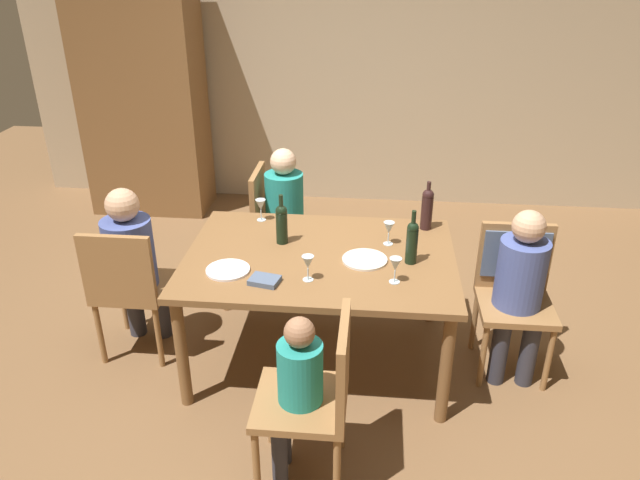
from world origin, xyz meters
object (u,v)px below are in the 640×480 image
object	(u,v)px
person_man_bearded	(132,258)
armoire_cabinet	(143,99)
wine_bottle_short_olive	(427,208)
dining_table	(320,267)
chair_right_end	(515,277)
person_man_guest	(288,207)
wine_bottle_dark_red	(282,223)
chair_near	(319,391)
person_woman_host	(520,284)
wine_glass_near_left	(308,263)
person_child_small	(295,385)
wine_glass_far	(395,265)
dinner_plate_guest_left	(228,270)
wine_glass_centre	(389,229)
chair_far_left	(274,219)
dinner_plate_host	(365,260)
wine_bottle_tall_green	(412,241)
chair_left_end	(128,284)
wine_glass_near_right	(261,206)

from	to	relation	value
person_man_bearded	armoire_cabinet	bearing A→B (deg)	107.37
armoire_cabinet	wine_bottle_short_olive	world-z (taller)	armoire_cabinet
dining_table	chair_right_end	distance (m)	1.19
person_man_guest	wine_bottle_dark_red	xyz separation A→B (m)	(0.09, -0.81, 0.25)
chair_near	person_woman_host	bearing A→B (deg)	-49.67
chair_near	wine_glass_near_left	xyz separation A→B (m)	(-0.12, 0.66, 0.32)
person_child_small	wine_bottle_short_olive	bearing A→B (deg)	-25.82
person_woman_host	wine_glass_far	xyz separation A→B (m)	(-0.75, -0.25, 0.22)
dinner_plate_guest_left	wine_glass_centre	bearing A→B (deg)	25.30
chair_far_left	dinner_plate_host	distance (m)	1.25
person_woman_host	person_man_bearded	world-z (taller)	person_man_bearded
wine_bottle_tall_green	dining_table	bearing A→B (deg)	175.64
chair_left_end	person_man_guest	world-z (taller)	person_man_guest
wine_glass_near_left	dinner_plate_host	distance (m)	0.41
armoire_cabinet	wine_glass_far	size ratio (longest dim) A/B	14.63
wine_glass_far	wine_glass_near_left	bearing A→B (deg)	-177.37
chair_near	dinner_plate_host	xyz separation A→B (m)	(0.18, 0.91, 0.22)
wine_glass_near_right	person_man_bearded	bearing A→B (deg)	-149.71
chair_far_left	wine_glass_near_right	xyz separation A→B (m)	(0.01, -0.50, 0.32)
chair_far_left	wine_bottle_dark_red	bearing A→B (deg)	13.71
dining_table	person_man_guest	size ratio (longest dim) A/B	1.47
armoire_cabinet	wine_glass_far	world-z (taller)	armoire_cabinet
chair_left_end	person_man_bearded	world-z (taller)	person_man_bearded
person_woman_host	dinner_plate_guest_left	bearing A→B (deg)	7.43
chair_left_end	person_child_small	distance (m)	1.45
armoire_cabinet	chair_near	bearing A→B (deg)	-58.77
chair_near	wine_bottle_short_olive	distance (m)	1.55
person_man_guest	wine_bottle_short_olive	xyz separation A→B (m)	(0.99, -0.52, 0.26)
person_man_guest	wine_bottle_dark_red	bearing A→B (deg)	6.03
chair_right_end	wine_bottle_tall_green	distance (m)	0.73
dinner_plate_host	dinner_plate_guest_left	xyz separation A→B (m)	(-0.77, -0.20, 0.00)
person_man_bearded	wine_glass_centre	bearing A→B (deg)	5.69
person_man_bearded	wine_glass_near_left	distance (m)	1.21
chair_right_end	chair_left_end	size ratio (longest dim) A/B	1.00
chair_far_left	wine_glass_near_left	distance (m)	1.36
chair_near	wine_glass_near_right	bearing A→B (deg)	20.45
person_child_small	wine_glass_near_left	world-z (taller)	person_child_small
chair_near	dinner_plate_host	world-z (taller)	chair_near
chair_left_end	wine_bottle_tall_green	bearing A→B (deg)	1.54
dining_table	wine_glass_near_left	size ratio (longest dim) A/B	10.80
chair_right_end	person_man_guest	distance (m)	1.74
wine_glass_centre	wine_glass_near_left	bearing A→B (deg)	-132.46
wine_bottle_tall_green	wine_glass_centre	world-z (taller)	wine_bottle_tall_green
dining_table	wine_bottle_dark_red	xyz separation A→B (m)	(-0.25, 0.14, 0.22)
dining_table	wine_glass_near_left	xyz separation A→B (m)	(-0.04, -0.30, 0.19)
chair_far_left	dinner_plate_host	world-z (taller)	chair_far_left
person_man_bearded	chair_left_end	bearing A→B (deg)	-90.00
dining_table	wine_bottle_short_olive	world-z (taller)	wine_bottle_short_olive
chair_left_end	wine_glass_near_left	distance (m)	1.21
chair_left_end	wine_bottle_dark_red	size ratio (longest dim) A/B	2.88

